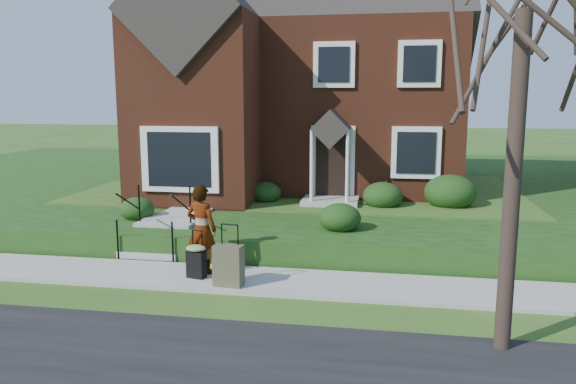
% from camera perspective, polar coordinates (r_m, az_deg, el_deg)
% --- Properties ---
extents(ground, '(120.00, 120.00, 0.00)m').
position_cam_1_polar(ground, '(11.50, -4.41, -9.08)').
color(ground, '#2D5119').
rests_on(ground, ground).
extents(sidewalk, '(60.00, 1.60, 0.08)m').
position_cam_1_polar(sidewalk, '(11.49, -4.42, -8.89)').
color(sidewalk, '#9E9B93').
rests_on(sidewalk, ground).
extents(terrace, '(44.00, 20.00, 0.60)m').
position_cam_1_polar(terrace, '(21.75, 13.10, 0.43)').
color(terrace, '#173A0F').
rests_on(terrace, ground).
extents(walkway, '(1.20, 6.00, 0.06)m').
position_cam_1_polar(walkway, '(16.69, -8.56, -1.02)').
color(walkway, '#9E9B93').
rests_on(walkway, terrace).
extents(main_house, '(10.40, 10.20, 9.40)m').
position_cam_1_polar(main_house, '(20.43, 1.63, 14.06)').
color(main_house, maroon).
rests_on(main_house, terrace).
extents(front_steps, '(1.40, 2.02, 1.50)m').
position_cam_1_polar(front_steps, '(13.83, -12.66, -4.03)').
color(front_steps, '#9E9B93').
rests_on(front_steps, ground).
extents(foundation_shrubs, '(10.06, 4.56, 1.02)m').
position_cam_1_polar(foundation_shrubs, '(15.91, 1.66, 0.09)').
color(foundation_shrubs, black).
rests_on(foundation_shrubs, terrace).
extents(woman, '(0.76, 0.59, 1.85)m').
position_cam_1_polar(woman, '(11.70, -8.77, -3.73)').
color(woman, '#999999').
rests_on(woman, sidewalk).
extents(suitcase_black, '(0.47, 0.42, 0.98)m').
position_cam_1_polar(suitcase_black, '(11.51, -9.31, -6.77)').
color(suitcase_black, black).
rests_on(suitcase_black, sidewalk).
extents(suitcase_olive, '(0.58, 0.37, 1.20)m').
position_cam_1_polar(suitcase_olive, '(10.95, -6.06, -7.42)').
color(suitcase_olive, brown).
rests_on(suitcase_olive, sidewalk).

